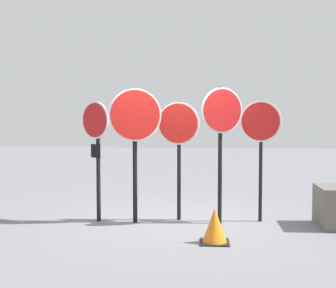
% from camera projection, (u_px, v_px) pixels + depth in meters
% --- Properties ---
extents(ground_plane, '(40.00, 40.00, 0.00)m').
position_uv_depth(ground_plane, '(180.00, 221.00, 8.62)').
color(ground_plane, slate).
extents(stop_sign_0, '(0.57, 0.40, 2.20)m').
position_uv_depth(stop_sign_0, '(96.00, 137.00, 8.51)').
color(stop_sign_0, black).
rests_on(stop_sign_0, ground).
extents(stop_sign_1, '(0.93, 0.26, 2.44)m').
position_uv_depth(stop_sign_1, '(135.00, 128.00, 8.39)').
color(stop_sign_1, black).
rests_on(stop_sign_1, ground).
extents(stop_sign_2, '(0.78, 0.18, 2.20)m').
position_uv_depth(stop_sign_2, '(178.00, 134.00, 8.61)').
color(stop_sign_2, black).
rests_on(stop_sign_2, ground).
extents(stop_sign_3, '(0.73, 0.41, 2.46)m').
position_uv_depth(stop_sign_3, '(222.00, 124.00, 8.31)').
color(stop_sign_3, black).
rests_on(stop_sign_3, ground).
extents(stop_sign_4, '(0.73, 0.24, 2.22)m').
position_uv_depth(stop_sign_4, '(261.00, 132.00, 8.48)').
color(stop_sign_4, black).
rests_on(stop_sign_4, ground).
extents(traffic_cone_0, '(0.45, 0.45, 0.54)m').
position_uv_depth(traffic_cone_0, '(215.00, 226.00, 7.13)').
color(traffic_cone_0, black).
rests_on(traffic_cone_0, ground).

